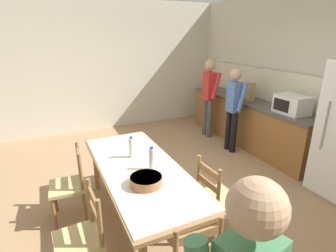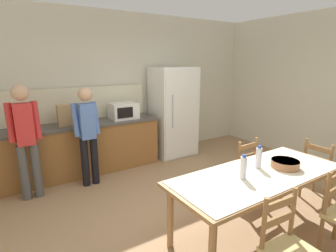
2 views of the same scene
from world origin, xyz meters
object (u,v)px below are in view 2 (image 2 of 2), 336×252
object	(u,v)px
refrigerator	(173,112)
person_at_counter	(88,132)
bottle_off_centre	(259,158)
chair_side_near_left	(289,251)
dining_table	(259,179)
chair_side_far_right	(239,168)
microwave	(124,111)
person_at_sink	(26,137)
bottle_near_centre	(243,167)
chair_head_end	(320,171)
paper_bag	(65,115)
serving_bowl	(285,163)

from	to	relation	value
refrigerator	person_at_counter	distance (m)	2.02
bottle_off_centre	chair_side_near_left	bearing A→B (deg)	-125.04
dining_table	chair_side_far_right	world-z (taller)	chair_side_far_right
dining_table	chair_side_far_right	size ratio (longest dim) A/B	2.38
refrigerator	person_at_counter	size ratio (longest dim) A/B	1.17
microwave	bottle_off_centre	bearing A→B (deg)	-78.69
microwave	bottle_off_centre	size ratio (longest dim) A/B	1.85
bottle_off_centre	person_at_sink	xyz separation A→B (m)	(-2.23, 2.20, 0.06)
dining_table	bottle_near_centre	size ratio (longest dim) A/B	8.02
chair_side_far_right	chair_head_end	xyz separation A→B (m)	(0.89, -0.71, 0.00)
person_at_counter	chair_head_end	bearing A→B (deg)	-130.71
paper_bag	bottle_near_centre	distance (m)	3.06
chair_side_near_left	chair_side_far_right	bearing A→B (deg)	59.98
chair_side_near_left	chair_side_far_right	xyz separation A→B (m)	(0.96, 1.45, 0.00)
person_at_sink	dining_table	bearing A→B (deg)	-137.32
paper_bag	chair_head_end	distance (m)	4.04
paper_bag	person_at_counter	size ratio (longest dim) A/B	0.23
paper_bag	refrigerator	bearing A→B (deg)	-0.30
chair_side_near_left	microwave	bearing A→B (deg)	92.72
chair_side_near_left	chair_head_end	xyz separation A→B (m)	(1.85, 0.74, 0.00)
refrigerator	microwave	world-z (taller)	refrigerator
bottle_off_centre	refrigerator	bearing A→B (deg)	77.77
refrigerator	chair_side_near_left	size ratio (longest dim) A/B	2.04
serving_bowl	dining_table	bearing A→B (deg)	170.86
microwave	bottle_near_centre	world-z (taller)	microwave
bottle_off_centre	microwave	bearing A→B (deg)	101.31
bottle_near_centre	refrigerator	bearing A→B (deg)	71.05
refrigerator	bottle_off_centre	xyz separation A→B (m)	(-0.58, -2.68, -0.05)
paper_bag	chair_head_end	size ratio (longest dim) A/B	0.40
bottle_off_centre	paper_bag	bearing A→B (deg)	120.64
dining_table	chair_side_near_left	bearing A→B (deg)	-123.34
bottle_off_centre	chair_side_far_right	size ratio (longest dim) A/B	0.30
serving_bowl	bottle_near_centre	bearing A→B (deg)	174.84
dining_table	bottle_off_centre	world-z (taller)	bottle_off_centre
refrigerator	person_at_sink	xyz separation A→B (m)	(-2.81, -0.48, 0.01)
bottle_off_centre	serving_bowl	world-z (taller)	bottle_off_centre
paper_bag	chair_side_far_right	size ratio (longest dim) A/B	0.40
chair_head_end	person_at_counter	bearing A→B (deg)	51.33
chair_head_end	refrigerator	bearing A→B (deg)	15.90
microwave	chair_head_end	xyz separation A→B (m)	(1.80, -2.79, -0.62)
refrigerator	bottle_off_centre	bearing A→B (deg)	-102.23
dining_table	serving_bowl	xyz separation A→B (m)	(0.38, -0.06, 0.13)
refrigerator	microwave	distance (m)	1.13
bottle_near_centre	bottle_off_centre	distance (m)	0.39
serving_bowl	chair_head_end	size ratio (longest dim) A/B	0.35
paper_bag	microwave	bearing A→B (deg)	0.42
refrigerator	dining_table	size ratio (longest dim) A/B	0.86
bottle_near_centre	chair_side_far_right	bearing A→B (deg)	44.08
serving_bowl	person_at_counter	distance (m)	2.87
paper_bag	dining_table	bearing A→B (deg)	-62.02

